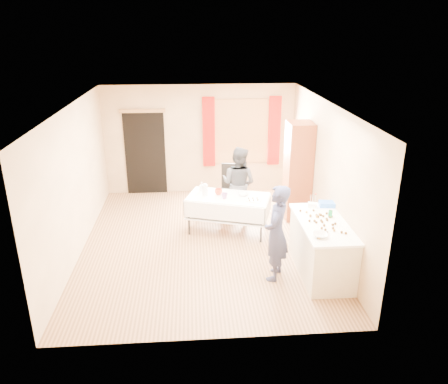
{
  "coord_description": "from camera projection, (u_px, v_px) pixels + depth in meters",
  "views": [
    {
      "loc": [
        -0.2,
        -7.42,
        3.87
      ],
      "look_at": [
        0.37,
        0.0,
        1.01
      ],
      "focal_mm": 35.0,
      "sensor_mm": 36.0,
      "label": 1
    }
  ],
  "objects": [
    {
      "name": "chair",
      "position": [
        230.0,
        197.0,
        9.62
      ],
      "size": [
        0.5,
        0.5,
        1.04
      ],
      "rotation": [
        0.0,
        0.0,
        -0.19
      ],
      "color": "black",
      "rests_on": "floor"
    },
    {
      "name": "mixing_bowl",
      "position": [
        320.0,
        235.0,
        6.5
      ],
      "size": [
        0.31,
        0.31,
        0.05
      ],
      "primitive_type": "imported",
      "rotation": [
        0.0,
        0.0,
        -0.2
      ],
      "color": "white",
      "rests_on": "counter"
    },
    {
      "name": "floor",
      "position": [
        204.0,
        242.0,
        8.31
      ],
      "size": [
        4.5,
        5.5,
        0.02
      ],
      "primitive_type": "cube",
      "color": "#9E7047",
      "rests_on": "ground"
    },
    {
      "name": "cabinet",
      "position": [
        298.0,
        171.0,
        9.03
      ],
      "size": [
        0.5,
        0.6,
        2.05
      ],
      "primitive_type": "cube",
      "color": "brown",
      "rests_on": "floor"
    },
    {
      "name": "window_pane",
      "position": [
        242.0,
        131.0,
        10.36
      ],
      "size": [
        1.2,
        0.02,
        1.4
      ],
      "primitive_type": "cube",
      "color": "white",
      "rests_on": "wall_back"
    },
    {
      "name": "door_lintel",
      "position": [
        142.0,
        111.0,
        10.0
      ],
      "size": [
        1.05,
        0.06,
        0.08
      ],
      "primitive_type": "cube",
      "color": "olive",
      "rests_on": "wall_back"
    },
    {
      "name": "pastry_tray",
      "position": [
        253.0,
        200.0,
        8.26
      ],
      "size": [
        0.33,
        0.28,
        0.02
      ],
      "primitive_type": "cube",
      "rotation": [
        0.0,
        0.0,
        -0.35
      ],
      "color": "white",
      "rests_on": "party_table"
    },
    {
      "name": "wall_left",
      "position": [
        75.0,
        181.0,
        7.68
      ],
      "size": [
        0.02,
        5.5,
        2.6
      ],
      "primitive_type": "cube",
      "color": "tan",
      "rests_on": "floor"
    },
    {
      "name": "wall_right",
      "position": [
        326.0,
        174.0,
        8.0
      ],
      "size": [
        0.02,
        5.5,
        2.6
      ],
      "primitive_type": "cube",
      "color": "tan",
      "rests_on": "floor"
    },
    {
      "name": "cup_red",
      "position": [
        219.0,
        192.0,
        8.54
      ],
      "size": [
        0.24,
        0.24,
        0.12
      ],
      "primitive_type": "imported",
      "rotation": [
        0.0,
        0.0,
        -0.32
      ],
      "color": "#BA3517",
      "rests_on": "party_table"
    },
    {
      "name": "soda_can",
      "position": [
        330.0,
        214.0,
        7.15
      ],
      "size": [
        0.09,
        0.09,
        0.12
      ],
      "primitive_type": "cylinder",
      "rotation": [
        0.0,
        0.0,
        0.42
      ],
      "color": "#137B36",
      "rests_on": "counter"
    },
    {
      "name": "curtain_right",
      "position": [
        274.0,
        131.0,
        10.38
      ],
      "size": [
        0.28,
        0.06,
        1.65
      ],
      "primitive_type": "cube",
      "color": "#B00A03",
      "rests_on": "wall_back"
    },
    {
      "name": "woman",
      "position": [
        239.0,
        184.0,
        9.06
      ],
      "size": [
        1.3,
        1.29,
        1.57
      ],
      "primitive_type": "imported",
      "rotation": [
        0.0,
        0.0,
        2.56
      ],
      "color": "black",
      "rests_on": "floor"
    },
    {
      "name": "cake_balls",
      "position": [
        322.0,
        221.0,
        6.98
      ],
      "size": [
        0.52,
        1.06,
        0.04
      ],
      "color": "#3F2314",
      "rests_on": "counter"
    },
    {
      "name": "cup_rainbow",
      "position": [
        224.0,
        196.0,
        8.35
      ],
      "size": [
        0.16,
        0.16,
        0.11
      ],
      "primitive_type": "imported",
      "rotation": [
        0.0,
        0.0,
        -0.15
      ],
      "color": "red",
      "rests_on": "party_table"
    },
    {
      "name": "curtain_left",
      "position": [
        209.0,
        132.0,
        10.27
      ],
      "size": [
        0.28,
        0.06,
        1.65
      ],
      "primitive_type": "cube",
      "color": "#B00A03",
      "rests_on": "wall_back"
    },
    {
      "name": "bottle",
      "position": [
        202.0,
        186.0,
        8.73
      ],
      "size": [
        0.14,
        0.14,
        0.18
      ],
      "primitive_type": "imported",
      "rotation": [
        0.0,
        0.0,
        -0.38
      ],
      "color": "white",
      "rests_on": "party_table"
    },
    {
      "name": "girl",
      "position": [
        276.0,
        233.0,
        6.88
      ],
      "size": [
        0.84,
        0.78,
        1.59
      ],
      "primitive_type": "imported",
      "rotation": [
        0.0,
        0.0,
        -1.94
      ],
      "color": "#23264A",
      "rests_on": "floor"
    },
    {
      "name": "pitcher",
      "position": [
        205.0,
        190.0,
        8.47
      ],
      "size": [
        0.15,
        0.15,
        0.22
      ],
      "primitive_type": "cylinder",
      "rotation": [
        0.0,
        0.0,
        -0.51
      ],
      "color": "silver",
      "rests_on": "party_table"
    },
    {
      "name": "blue_basket",
      "position": [
        328.0,
        204.0,
        7.59
      ],
      "size": [
        0.32,
        0.24,
        0.08
      ],
      "primitive_type": "cube",
      "rotation": [
        0.0,
        0.0,
        -0.13
      ],
      "color": "blue",
      "rests_on": "counter"
    },
    {
      "name": "party_table",
      "position": [
        228.0,
        211.0,
        8.59
      ],
      "size": [
        1.75,
        1.25,
        0.75
      ],
      "rotation": [
        0.0,
        0.0,
        -0.31
      ],
      "color": "black",
      "rests_on": "floor"
    },
    {
      "name": "window_frame",
      "position": [
        241.0,
        131.0,
        10.37
      ],
      "size": [
        1.32,
        0.06,
        1.52
      ],
      "primitive_type": "cube",
      "color": "olive",
      "rests_on": "wall_back"
    },
    {
      "name": "wall_back",
      "position": [
        200.0,
        140.0,
        10.41
      ],
      "size": [
        4.5,
        0.02,
        2.6
      ],
      "primitive_type": "cube",
      "color": "tan",
      "rests_on": "floor"
    },
    {
      "name": "small_bowl",
      "position": [
        243.0,
        194.0,
        8.5
      ],
      "size": [
        0.37,
        0.37,
        0.06
      ],
      "primitive_type": "imported",
      "rotation": [
        0.0,
        0.0,
        -0.65
      ],
      "color": "white",
      "rests_on": "party_table"
    },
    {
      "name": "ceiling",
      "position": [
        202.0,
        104.0,
        7.37
      ],
      "size": [
        4.5,
        5.5,
        0.02
      ],
      "primitive_type": "cube",
      "color": "white",
      "rests_on": "floor"
    },
    {
      "name": "counter",
      "position": [
        322.0,
        247.0,
        7.16
      ],
      "size": [
        0.77,
        1.63,
        0.91
      ],
      "color": "beige",
      "rests_on": "floor"
    },
    {
      "name": "wall_front",
      "position": [
        211.0,
        252.0,
        5.27
      ],
      "size": [
        4.5,
        0.02,
        2.6
      ],
      "primitive_type": "cube",
      "color": "tan",
      "rests_on": "floor"
    },
    {
      "name": "foam_block",
      "position": [
        312.0,
        205.0,
        7.55
      ],
      "size": [
        0.17,
        0.14,
        0.08
      ],
      "primitive_type": "cube",
      "rotation": [
        0.0,
        0.0,
        -0.31
      ],
      "color": "white",
      "rests_on": "counter"
    },
    {
      "name": "doorway",
      "position": [
        145.0,
        153.0,
        10.4
      ],
      "size": [
        0.95,
        0.04,
        2.0
      ],
      "primitive_type": "cube",
      "color": "black",
      "rests_on": "floor"
    }
  ]
}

